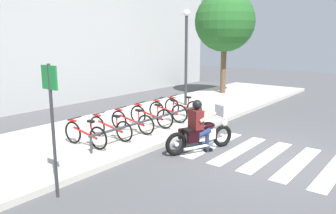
% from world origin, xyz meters
% --- Properties ---
extents(ground_plane, '(48.00, 48.00, 0.00)m').
position_xyz_m(ground_plane, '(0.00, 0.00, 0.00)').
color(ground_plane, '#4C4C4F').
extents(sidewalk, '(24.00, 4.40, 0.15)m').
position_xyz_m(sidewalk, '(0.00, 4.79, 0.07)').
color(sidewalk, '#B7B2A8').
rests_on(sidewalk, ground).
extents(crosswalk_stripe_0, '(2.80, 0.40, 0.01)m').
position_xyz_m(crosswalk_stripe_0, '(0.02, -1.60, 0.00)').
color(crosswalk_stripe_0, white).
rests_on(crosswalk_stripe_0, ground).
extents(crosswalk_stripe_1, '(2.80, 0.40, 0.01)m').
position_xyz_m(crosswalk_stripe_1, '(0.02, -0.80, 0.00)').
color(crosswalk_stripe_1, white).
rests_on(crosswalk_stripe_1, ground).
extents(crosswalk_stripe_2, '(2.80, 0.40, 0.01)m').
position_xyz_m(crosswalk_stripe_2, '(0.02, 0.00, 0.00)').
color(crosswalk_stripe_2, white).
rests_on(crosswalk_stripe_2, ground).
extents(crosswalk_stripe_3, '(2.80, 0.40, 0.01)m').
position_xyz_m(crosswalk_stripe_3, '(0.02, 0.80, 0.00)').
color(crosswalk_stripe_3, white).
rests_on(crosswalk_stripe_3, ground).
extents(crosswalk_stripe_4, '(2.80, 0.40, 0.01)m').
position_xyz_m(crosswalk_stripe_4, '(0.02, 1.60, 0.00)').
color(crosswalk_stripe_4, white).
rests_on(crosswalk_stripe_4, ground).
extents(motorcycle, '(2.03, 0.99, 1.22)m').
position_xyz_m(motorcycle, '(-0.68, 1.61, 0.46)').
color(motorcycle, black).
rests_on(motorcycle, ground).
extents(rider, '(0.75, 0.69, 1.43)m').
position_xyz_m(rider, '(-0.75, 1.64, 0.82)').
color(rider, '#591919').
rests_on(rider, ground).
extents(bicycle_0, '(0.48, 1.60, 0.76)m').
position_xyz_m(bicycle_0, '(-2.69, 4.00, 0.50)').
color(bicycle_0, black).
rests_on(bicycle_0, sidewalk).
extents(bicycle_1, '(0.48, 1.66, 0.74)m').
position_xyz_m(bicycle_1, '(-1.80, 4.00, 0.49)').
color(bicycle_1, black).
rests_on(bicycle_1, sidewalk).
extents(bicycle_2, '(0.48, 1.70, 0.76)m').
position_xyz_m(bicycle_2, '(-0.90, 4.00, 0.50)').
color(bicycle_2, black).
rests_on(bicycle_2, sidewalk).
extents(bicycle_3, '(0.48, 1.74, 0.78)m').
position_xyz_m(bicycle_3, '(-0.01, 4.00, 0.51)').
color(bicycle_3, black).
rests_on(bicycle_3, sidewalk).
extents(bicycle_4, '(0.48, 1.61, 0.79)m').
position_xyz_m(bicycle_4, '(0.89, 4.00, 0.51)').
color(bicycle_4, black).
rests_on(bicycle_4, sidewalk).
extents(bicycle_5, '(0.48, 1.61, 0.78)m').
position_xyz_m(bicycle_5, '(1.78, 4.00, 0.51)').
color(bicycle_5, black).
rests_on(bicycle_5, sidewalk).
extents(bike_rack, '(5.08, 0.07, 0.49)m').
position_xyz_m(bike_rack, '(-0.46, 3.44, 0.57)').
color(bike_rack, '#333338').
rests_on(bike_rack, sidewalk).
extents(street_lamp, '(0.28, 0.28, 4.21)m').
position_xyz_m(street_lamp, '(3.66, 5.19, 2.56)').
color(street_lamp, '#2D2D33').
rests_on(street_lamp, ground).
extents(street_sign, '(0.06, 0.44, 2.59)m').
position_xyz_m(street_sign, '(-4.70, 2.29, 1.77)').
color(street_sign, '#2D2D33').
rests_on(street_sign, ground).
extents(tree_near_rack, '(3.12, 3.12, 5.44)m').
position_xyz_m(tree_near_rack, '(7.65, 5.59, 3.86)').
color(tree_near_rack, brown).
rests_on(tree_near_rack, ground).
extents(building_backdrop, '(24.00, 1.20, 7.73)m').
position_xyz_m(building_backdrop, '(0.00, 10.49, 3.86)').
color(building_backdrop, '#A9A9A9').
rests_on(building_backdrop, ground).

